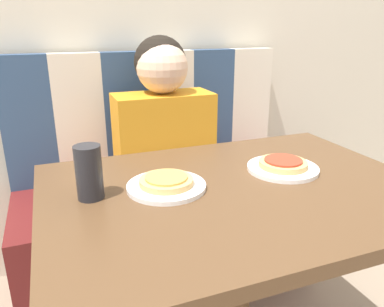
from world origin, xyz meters
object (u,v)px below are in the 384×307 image
object	(u,v)px
pizza_right	(283,163)
plate_left	(166,186)
drinking_cup	(89,172)
plate_right	(283,168)
pizza_left	(166,181)
person	(163,116)

from	to	relation	value
pizza_right	plate_left	bearing A→B (deg)	180.00
pizza_right	drinking_cup	bearing A→B (deg)	178.51
plate_left	plate_right	bearing A→B (deg)	0.00
plate_left	pizza_left	world-z (taller)	pizza_left
drinking_cup	pizza_right	bearing A→B (deg)	-1.49
person	plate_left	distance (m)	0.63
plate_left	pizza_right	size ratio (longest dim) A/B	1.47
plate_left	drinking_cup	distance (m)	0.20
plate_left	pizza_right	world-z (taller)	pizza_right
person	plate_right	size ratio (longest dim) A/B	3.13
person	plate_left	xyz separation A→B (m)	(-0.18, -0.61, -0.04)
plate_left	person	bearing A→B (deg)	73.76
plate_right	pizza_left	xyz separation A→B (m)	(-0.35, 0.00, 0.02)
person	plate_left	world-z (taller)	person
pizza_left	pizza_right	size ratio (longest dim) A/B	1.00
pizza_left	person	bearing A→B (deg)	73.76
plate_left	plate_right	size ratio (longest dim) A/B	1.00
plate_right	pizza_right	bearing A→B (deg)	0.00
person	pizza_left	xyz separation A→B (m)	(-0.18, -0.61, -0.02)
person	pizza_left	distance (m)	0.63
pizza_left	plate_right	bearing A→B (deg)	0.00
person	plate_left	size ratio (longest dim) A/B	3.13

